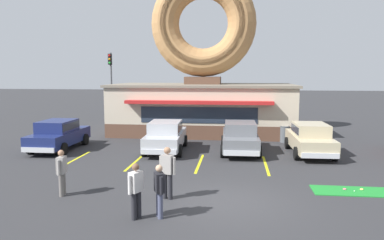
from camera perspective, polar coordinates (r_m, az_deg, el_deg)
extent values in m
plane|color=#2D2D30|center=(12.39, 5.20, -12.25)|extent=(160.00, 160.00, 0.00)
cube|color=brown|center=(26.04, 1.67, -0.92)|extent=(12.00, 6.00, 0.90)
cube|color=beige|center=(25.87, 1.68, 2.59)|extent=(12.00, 6.00, 2.30)
cube|color=slate|center=(25.80, 1.69, 5.31)|extent=(12.30, 6.30, 0.16)
cube|color=#B21E1E|center=(22.57, 0.93, 2.69)|extent=(9.00, 0.60, 0.20)
cube|color=#232D3D|center=(22.93, 1.00, 0.75)|extent=(7.20, 0.03, 1.00)
cube|color=brown|center=(25.79, 1.69, 6.05)|extent=(2.40, 1.80, 0.50)
torus|color=#B27F4C|center=(25.99, 1.73, 14.45)|extent=(7.10, 1.90, 7.10)
torus|color=tan|center=(25.57, 1.64, 14.57)|extent=(6.25, 1.05, 6.24)
cube|color=#1E842D|center=(14.65, 26.16, -9.83)|extent=(4.26, 1.13, 0.03)
torus|color=#E5C666|center=(14.66, 24.44, -9.58)|extent=(0.13, 0.13, 0.04)
torus|color=#D8667F|center=(14.45, 22.23, -9.72)|extent=(0.13, 0.13, 0.04)
sphere|color=white|center=(14.34, 23.51, -9.90)|extent=(0.04, 0.04, 0.04)
cube|color=slate|center=(19.68, 7.33, -2.99)|extent=(1.87, 4.44, 0.68)
cube|color=slate|center=(19.43, 7.37, -1.21)|extent=(1.61, 2.14, 0.60)
cube|color=#232D3D|center=(19.43, 7.37, -1.16)|extent=(1.63, 2.05, 0.36)
cube|color=silver|center=(21.92, 7.13, -2.59)|extent=(1.67, 0.14, 0.24)
cube|color=silver|center=(17.54, 7.55, -5.05)|extent=(1.67, 0.14, 0.24)
cylinder|color=black|center=(21.07, 4.80, -3.23)|extent=(0.24, 0.65, 0.64)
cylinder|color=black|center=(21.13, 9.58, -3.27)|extent=(0.24, 0.65, 0.64)
cylinder|color=black|center=(18.40, 4.70, -4.75)|extent=(0.24, 0.65, 0.64)
cylinder|color=black|center=(18.46, 10.19, -4.80)|extent=(0.24, 0.65, 0.64)
cube|color=#B2B5BA|center=(19.85, -4.02, -2.87)|extent=(1.93, 4.46, 0.68)
cube|color=#B2B5BA|center=(19.60, -4.10, -1.10)|extent=(1.64, 2.16, 0.60)
cube|color=#232D3D|center=(19.59, -4.10, -1.04)|extent=(1.66, 2.08, 0.36)
cube|color=silver|center=(22.06, -3.14, -2.48)|extent=(1.67, 0.16, 0.24)
cube|color=silver|center=(17.73, -5.09, -4.88)|extent=(1.67, 0.16, 0.24)
cylinder|color=black|center=(21.37, -5.80, -3.09)|extent=(0.24, 0.65, 0.64)
cylinder|color=black|center=(21.13, -1.09, -3.17)|extent=(0.24, 0.65, 0.64)
cylinder|color=black|center=(18.75, -7.30, -4.56)|extent=(0.24, 0.65, 0.64)
cylinder|color=black|center=(18.47, -1.93, -4.69)|extent=(0.24, 0.65, 0.64)
cube|color=navy|center=(21.49, -19.58, -2.50)|extent=(1.77, 4.40, 0.68)
cube|color=navy|center=(21.26, -19.83, -0.86)|extent=(1.56, 2.10, 0.60)
cube|color=#232D3D|center=(21.26, -19.83, -0.81)|extent=(1.59, 2.02, 0.36)
cube|color=silver|center=(23.51, -17.16, -2.19)|extent=(1.67, 0.10, 0.24)
cube|color=silver|center=(19.59, -22.44, -4.25)|extent=(1.67, 0.10, 0.24)
cylinder|color=black|center=(23.13, -20.01, -2.71)|extent=(0.22, 0.64, 0.64)
cylinder|color=black|center=(22.40, -15.98, -2.86)|extent=(0.22, 0.64, 0.64)
cylinder|color=black|center=(20.78, -23.39, -3.95)|extent=(0.22, 0.64, 0.64)
cylinder|color=black|center=(19.96, -19.00, -4.18)|extent=(0.22, 0.64, 0.64)
cube|color=#BCAD89|center=(19.93, 17.48, -3.15)|extent=(1.89, 4.45, 0.68)
cube|color=#BCAD89|center=(19.68, 17.64, -1.39)|extent=(1.62, 2.14, 0.60)
cube|color=#232D3D|center=(19.68, 17.64, -1.33)|extent=(1.64, 2.06, 0.36)
cube|color=silver|center=(22.12, 16.24, -2.73)|extent=(1.67, 0.15, 0.24)
cube|color=silver|center=(17.84, 18.97, -5.17)|extent=(1.67, 0.15, 0.24)
cylinder|color=black|center=(21.14, 14.33, -3.39)|extent=(0.24, 0.65, 0.64)
cylinder|color=black|center=(21.49, 18.97, -3.39)|extent=(0.24, 0.65, 0.64)
cylinder|color=black|center=(18.50, 15.66, -4.93)|extent=(0.24, 0.65, 0.64)
cylinder|color=black|center=(18.91, 20.93, -4.89)|extent=(0.24, 0.65, 0.64)
cylinder|color=#474C66|center=(11.08, -5.09, -12.56)|extent=(0.15, 0.15, 0.76)
cylinder|color=#474C66|center=(10.89, -4.85, -12.90)|extent=(0.15, 0.15, 0.76)
cube|color=black|center=(10.78, -5.01, -9.45)|extent=(0.38, 0.45, 0.55)
cylinder|color=black|center=(11.02, -5.29, -9.23)|extent=(0.10, 0.10, 0.51)
cylinder|color=black|center=(10.56, -4.71, -9.97)|extent=(0.10, 0.10, 0.51)
sphere|color=tan|center=(10.67, -5.03, -7.34)|extent=(0.20, 0.20, 0.20)
cylinder|color=#232328|center=(12.43, -3.34, -10.10)|extent=(0.15, 0.15, 0.85)
cylinder|color=#232328|center=(12.52, -4.15, -9.97)|extent=(0.15, 0.15, 0.85)
cube|color=gray|center=(12.28, -3.77, -6.75)|extent=(0.44, 0.35, 0.62)
cylinder|color=gray|center=(12.16, -2.75, -7.02)|extent=(0.10, 0.10, 0.57)
cylinder|color=gray|center=(12.41, -4.78, -6.75)|extent=(0.10, 0.10, 0.57)
sphere|color=#9E7051|center=(12.18, -3.79, -4.66)|extent=(0.23, 0.23, 0.23)
cylinder|color=#232328|center=(10.90, -8.86, -12.86)|extent=(0.15, 0.15, 0.79)
cylinder|color=#232328|center=(11.04, -8.13, -12.59)|extent=(0.15, 0.15, 0.79)
cube|color=silver|center=(10.76, -8.56, -9.29)|extent=(0.39, 0.45, 0.58)
cylinder|color=silver|center=(10.59, -9.49, -9.74)|extent=(0.10, 0.10, 0.53)
cylinder|color=silver|center=(10.94, -7.65, -9.15)|extent=(0.10, 0.10, 0.53)
sphere|color=brown|center=(10.64, -8.60, -7.10)|extent=(0.21, 0.21, 0.21)
cylinder|color=slate|center=(13.60, -18.98, -9.14)|extent=(0.15, 0.15, 0.77)
cylinder|color=slate|center=(13.43, -19.31, -9.37)|extent=(0.15, 0.15, 0.77)
cube|color=gray|center=(13.35, -19.26, -6.51)|extent=(0.27, 0.40, 0.56)
cylinder|color=gray|center=(13.58, -18.86, -6.38)|extent=(0.10, 0.10, 0.52)
cylinder|color=gray|center=(13.13, -19.67, -6.87)|extent=(0.10, 0.10, 0.52)
sphere|color=#9E7051|center=(13.26, -19.34, -4.77)|extent=(0.21, 0.21, 0.21)
cylinder|color=#51565B|center=(23.02, 13.97, -2.14)|extent=(0.56, 0.56, 0.95)
torus|color=#303437|center=(22.95, 14.00, -0.97)|extent=(0.57, 0.57, 0.05)
cylinder|color=#595B60|center=(32.31, -12.18, 4.86)|extent=(0.16, 0.16, 5.80)
cube|color=black|center=(32.13, -12.40, 9.03)|extent=(0.28, 0.24, 0.90)
sphere|color=red|center=(32.03, -12.48, 9.57)|extent=(0.18, 0.18, 0.18)
sphere|color=orange|center=(32.02, -12.47, 9.04)|extent=(0.18, 0.18, 0.18)
sphere|color=green|center=(32.01, -12.45, 8.50)|extent=(0.18, 0.18, 0.18)
cube|color=yellow|center=(18.81, -17.46, -5.79)|extent=(0.12, 3.60, 0.01)
cube|color=yellow|center=(17.80, -8.57, -6.26)|extent=(0.12, 3.60, 0.01)
cube|color=yellow|center=(17.26, 1.15, -6.61)|extent=(0.12, 3.60, 0.01)
cube|color=yellow|center=(17.23, 11.19, -6.77)|extent=(0.12, 3.60, 0.01)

